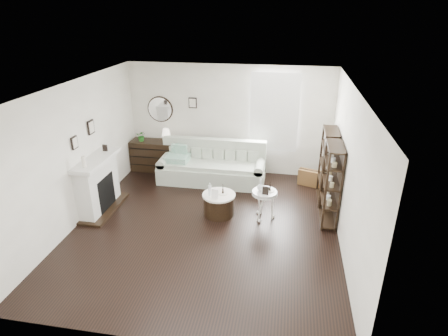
% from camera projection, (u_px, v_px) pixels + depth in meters
% --- Properties ---
extents(room, '(5.50, 5.50, 5.50)m').
position_uv_depth(room, '(259.00, 112.00, 8.95)').
color(room, black).
rests_on(room, ground).
extents(fireplace, '(0.50, 1.40, 1.84)m').
position_uv_depth(fireplace, '(99.00, 186.00, 7.69)').
color(fireplace, silver).
rests_on(fireplace, ground).
extents(shelf_unit_far, '(0.30, 0.80, 1.60)m').
position_uv_depth(shelf_unit_far, '(328.00, 166.00, 7.98)').
color(shelf_unit_far, black).
rests_on(shelf_unit_far, ground).
extents(shelf_unit_near, '(0.30, 0.80, 1.60)m').
position_uv_depth(shelf_unit_near, '(331.00, 184.00, 7.16)').
color(shelf_unit_near, black).
rests_on(shelf_unit_near, ground).
extents(sofa, '(2.54, 0.88, 0.99)m').
position_uv_depth(sofa, '(212.00, 168.00, 9.06)').
color(sofa, '#B6C2AD').
rests_on(sofa, ground).
extents(quilt, '(0.57, 0.47, 0.14)m').
position_uv_depth(quilt, '(177.00, 158.00, 8.97)').
color(quilt, '#279267').
rests_on(quilt, sofa).
extents(suitcase, '(0.61, 0.36, 0.38)m').
position_uv_depth(suitcase, '(310.00, 178.00, 8.86)').
color(suitcase, brown).
rests_on(suitcase, ground).
extents(dresser, '(1.18, 0.51, 0.78)m').
position_uv_depth(dresser, '(155.00, 155.00, 9.64)').
color(dresser, black).
rests_on(dresser, ground).
extents(table_lamp, '(0.24, 0.24, 0.34)m').
position_uv_depth(table_lamp, '(166.00, 135.00, 9.36)').
color(table_lamp, white).
rests_on(table_lamp, dresser).
extents(potted_plant, '(0.27, 0.24, 0.28)m').
position_uv_depth(potted_plant, '(141.00, 136.00, 9.43)').
color(potted_plant, '#1E5E1A').
rests_on(potted_plant, dresser).
extents(drum_table, '(0.67, 0.67, 0.46)m').
position_uv_depth(drum_table, '(219.00, 204.00, 7.61)').
color(drum_table, black).
rests_on(drum_table, ground).
extents(pedestal_table, '(0.50, 0.50, 0.61)m').
position_uv_depth(pedestal_table, '(265.00, 194.00, 7.35)').
color(pedestal_table, silver).
rests_on(pedestal_table, ground).
extents(eiffel_drum, '(0.12, 0.12, 0.19)m').
position_uv_depth(eiffel_drum, '(223.00, 189.00, 7.51)').
color(eiffel_drum, black).
rests_on(eiffel_drum, drum_table).
extents(bottle_drum, '(0.06, 0.06, 0.27)m').
position_uv_depth(bottle_drum, '(210.00, 189.00, 7.42)').
color(bottle_drum, silver).
rests_on(bottle_drum, drum_table).
extents(card_frame_drum, '(0.14, 0.08, 0.18)m').
position_uv_depth(card_frame_drum, '(215.00, 194.00, 7.34)').
color(card_frame_drum, white).
rests_on(card_frame_drum, drum_table).
extents(eiffel_ped, '(0.10, 0.10, 0.17)m').
position_uv_depth(eiffel_ped, '(270.00, 187.00, 7.31)').
color(eiffel_ped, black).
rests_on(eiffel_ped, pedestal_table).
extents(flask_ped, '(0.13, 0.13, 0.25)m').
position_uv_depth(flask_ped, '(261.00, 185.00, 7.31)').
color(flask_ped, silver).
rests_on(flask_ped, pedestal_table).
extents(card_frame_ped, '(0.13, 0.07, 0.16)m').
position_uv_depth(card_frame_ped, '(266.00, 191.00, 7.17)').
color(card_frame_ped, black).
rests_on(card_frame_ped, pedestal_table).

